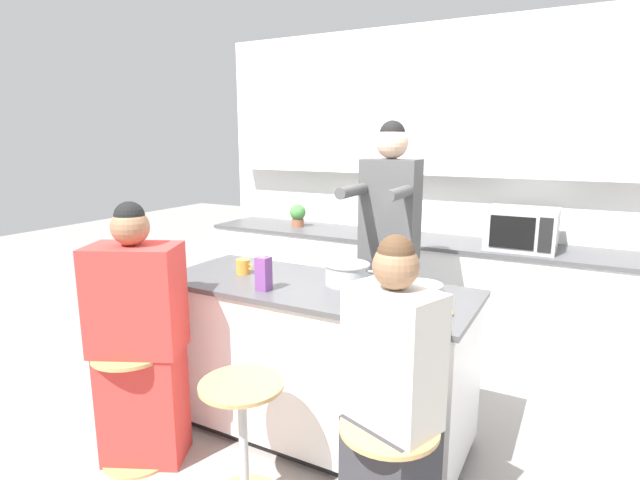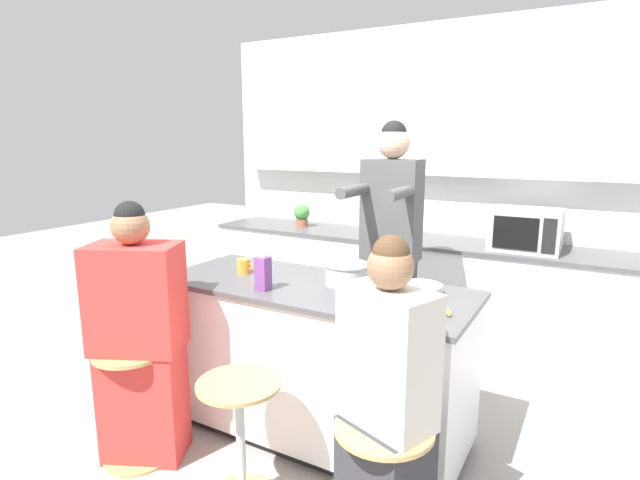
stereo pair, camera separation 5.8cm
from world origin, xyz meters
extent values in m
plane|color=gray|center=(0.00, 0.00, 0.00)|extent=(16.00, 16.00, 0.00)
cube|color=silver|center=(0.00, 1.91, 1.35)|extent=(3.91, 0.06, 2.70)
cube|color=white|center=(0.00, 1.80, 1.83)|extent=(3.59, 0.16, 0.75)
cube|color=white|center=(0.00, 1.57, 0.45)|extent=(3.59, 0.58, 0.91)
cube|color=#4C4C4F|center=(0.00, 1.57, 0.92)|extent=(3.62, 0.61, 0.03)
cube|color=black|center=(0.00, 0.00, 0.03)|extent=(1.71, 0.63, 0.06)
cube|color=white|center=(0.00, 0.00, 0.48)|extent=(1.79, 0.71, 0.84)
cube|color=#4C4C4F|center=(0.00, 0.00, 0.92)|extent=(1.83, 0.75, 0.03)
cylinder|color=tan|center=(-0.73, -0.70, 0.01)|extent=(0.38, 0.38, 0.01)
cylinder|color=#B7BABC|center=(-0.73, -0.70, 0.32)|extent=(0.04, 0.04, 0.60)
cylinder|color=tan|center=(-0.73, -0.70, 0.63)|extent=(0.40, 0.40, 0.02)
cylinder|color=#B7BABC|center=(0.00, -0.70, 0.32)|extent=(0.04, 0.04, 0.60)
cylinder|color=tan|center=(0.00, -0.70, 0.63)|extent=(0.40, 0.40, 0.02)
cylinder|color=tan|center=(0.73, -0.70, 0.63)|extent=(0.40, 0.40, 0.02)
cube|color=#383842|center=(0.20, 0.67, 0.48)|extent=(0.32, 0.23, 0.96)
cube|color=#4C4C4C|center=(0.20, 0.67, 1.29)|extent=(0.37, 0.23, 0.66)
cylinder|color=#4C4C4C|center=(0.06, 0.37, 1.44)|extent=(0.08, 0.37, 0.07)
cylinder|color=#4C4C4C|center=(0.36, 0.38, 1.44)|extent=(0.08, 0.37, 0.07)
sphere|color=#DBB293|center=(0.20, 0.67, 1.73)|extent=(0.22, 0.22, 0.21)
sphere|color=black|center=(0.20, 0.67, 1.79)|extent=(0.17, 0.17, 0.16)
cube|color=red|center=(-0.70, -0.66, 0.32)|extent=(0.50, 0.42, 0.64)
cube|color=red|center=(-0.70, -0.66, 0.93)|extent=(0.54, 0.46, 0.58)
sphere|color=#936B4C|center=(-0.70, -0.66, 1.31)|extent=(0.26, 0.26, 0.19)
sphere|color=black|center=(-0.70, -0.66, 1.37)|extent=(0.21, 0.21, 0.16)
cube|color=silver|center=(0.73, -0.66, 0.92)|extent=(0.42, 0.34, 0.56)
sphere|color=#936B4C|center=(0.73, -0.66, 1.28)|extent=(0.23, 0.23, 0.18)
sphere|color=#513823|center=(0.73, -0.66, 1.33)|extent=(0.19, 0.19, 0.14)
cylinder|color=#B7BABC|center=(0.16, 0.10, 0.99)|extent=(0.25, 0.25, 0.12)
cylinder|color=#B7BABC|center=(0.16, 0.10, 1.05)|extent=(0.26, 0.26, 0.01)
cylinder|color=#B7BABC|center=(0.01, 0.10, 1.03)|extent=(0.05, 0.01, 0.01)
cylinder|color=#B7BABC|center=(0.31, 0.10, 1.03)|extent=(0.05, 0.01, 0.01)
cylinder|color=white|center=(0.59, 0.13, 0.96)|extent=(0.23, 0.23, 0.06)
cylinder|color=orange|center=(-0.50, 0.00, 0.98)|extent=(0.09, 0.09, 0.09)
torus|color=orange|center=(-0.45, 0.00, 0.98)|extent=(0.04, 0.01, 0.04)
ellipsoid|color=yellow|center=(0.75, -0.14, 0.96)|extent=(0.13, 0.05, 0.06)
ellipsoid|color=yellow|center=(0.72, -0.10, 0.96)|extent=(0.10, 0.12, 0.06)
ellipsoid|color=yellow|center=(0.79, -0.10, 0.96)|extent=(0.11, 0.12, 0.06)
cube|color=#7A428E|center=(-0.20, -0.22, 1.02)|extent=(0.07, 0.07, 0.19)
cylinder|color=white|center=(-0.20, -0.22, 1.13)|extent=(0.03, 0.03, 0.02)
cube|color=#B2B5B7|center=(0.92, 1.54, 1.09)|extent=(0.49, 0.39, 0.31)
cube|color=black|center=(0.88, 1.35, 1.09)|extent=(0.31, 0.01, 0.24)
cube|color=black|center=(1.10, 1.35, 1.09)|extent=(0.09, 0.01, 0.25)
cylinder|color=#93563D|center=(-1.05, 1.57, 0.97)|extent=(0.12, 0.12, 0.07)
sphere|color=#478942|center=(-1.05, 1.57, 1.07)|extent=(0.15, 0.15, 0.15)
camera|label=1|loc=(1.34, -2.40, 1.76)|focal=28.00mm
camera|label=2|loc=(1.40, -2.38, 1.76)|focal=28.00mm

